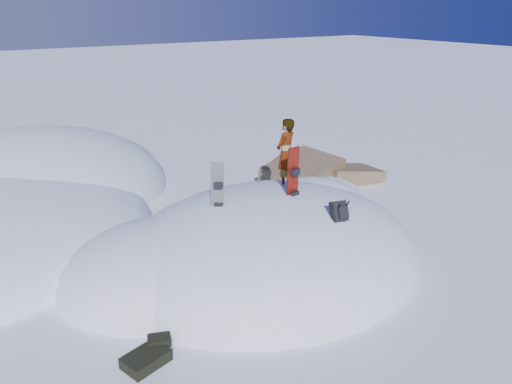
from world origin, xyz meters
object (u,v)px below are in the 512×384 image
snowboard_red (293,185)px  backpack (339,211)px  snowboard_dark (218,197)px  person (286,153)px

snowboard_red → backpack: size_ratio=3.52×
snowboard_red → snowboard_dark: snowboard_red is taller
snowboard_dark → backpack: 2.47m
snowboard_red → person: size_ratio=1.07×
snowboard_dark → person: size_ratio=0.92×
snowboard_red → snowboard_dark: (-1.57, 0.48, -0.09)m
snowboard_red → backpack: 1.28m
snowboard_red → backpack: snowboard_red is taller
snowboard_red → snowboard_dark: bearing=153.2°
person → snowboard_red: bearing=42.6°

